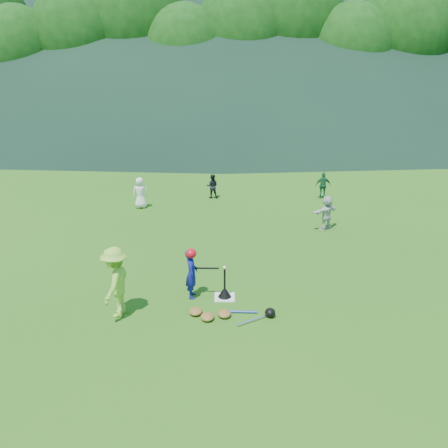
# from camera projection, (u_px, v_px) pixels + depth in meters

# --- Properties ---
(ground) EXTENTS (120.00, 120.00, 0.00)m
(ground) POSITION_uv_depth(u_px,v_px,m) (225.00, 297.00, 9.85)
(ground) COLOR #255C15
(ground) RESTS_ON ground
(home_plate) EXTENTS (0.45, 0.45, 0.02)m
(home_plate) POSITION_uv_depth(u_px,v_px,m) (225.00, 297.00, 9.84)
(home_plate) COLOR silver
(home_plate) RESTS_ON ground
(baseball) EXTENTS (0.08, 0.08, 0.08)m
(baseball) POSITION_uv_depth(u_px,v_px,m) (225.00, 268.00, 9.61)
(baseball) COLOR white
(baseball) RESTS_ON batting_tee
(batter_child) EXTENTS (0.28, 0.42, 1.14)m
(batter_child) POSITION_uv_depth(u_px,v_px,m) (192.00, 274.00, 9.71)
(batter_child) COLOR navy
(batter_child) RESTS_ON ground
(adult_coach) EXTENTS (0.69, 1.04, 1.50)m
(adult_coach) POSITION_uv_depth(u_px,v_px,m) (116.00, 282.00, 8.91)
(adult_coach) COLOR #8BC339
(adult_coach) RESTS_ON ground
(fielder_a) EXTENTS (0.63, 0.46, 1.17)m
(fielder_a) POSITION_uv_depth(u_px,v_px,m) (140.00, 193.00, 16.32)
(fielder_a) COLOR white
(fielder_a) RESTS_ON ground
(fielder_b) EXTENTS (0.49, 0.39, 0.98)m
(fielder_b) POSITION_uv_depth(u_px,v_px,m) (212.00, 186.00, 17.69)
(fielder_b) COLOR black
(fielder_b) RESTS_ON ground
(fielder_c) EXTENTS (0.63, 0.27, 1.07)m
(fielder_c) POSITION_uv_depth(u_px,v_px,m) (323.00, 185.00, 17.63)
(fielder_c) COLOR #1A5835
(fielder_c) RESTS_ON ground
(fielder_d) EXTENTS (1.05, 0.86, 1.13)m
(fielder_d) POSITION_uv_depth(u_px,v_px,m) (326.00, 213.00, 14.04)
(fielder_d) COLOR silver
(fielder_d) RESTS_ON ground
(batting_tee) EXTENTS (0.30, 0.30, 0.68)m
(batting_tee) POSITION_uv_depth(u_px,v_px,m) (225.00, 292.00, 9.81)
(batting_tee) COLOR black
(batting_tee) RESTS_ON home_plate
(batter_gear) EXTENTS (0.73, 0.26, 0.50)m
(batter_gear) POSITION_uv_depth(u_px,v_px,m) (192.00, 255.00, 9.56)
(batter_gear) COLOR #B90C1A
(batter_gear) RESTS_ON ground
(equipment_pile) EXTENTS (1.80, 0.70, 0.19)m
(equipment_pile) POSITION_uv_depth(u_px,v_px,m) (224.00, 314.00, 9.05)
(equipment_pile) COLOR olive
(equipment_pile) RESTS_ON ground
(outfield_fence) EXTENTS (70.07, 0.08, 1.33)m
(outfield_fence) POSITION_uv_depth(u_px,v_px,m) (222.00, 127.00, 36.12)
(outfield_fence) COLOR gray
(outfield_fence) RESTS_ON ground
(tree_line) EXTENTS (70.04, 11.40, 14.82)m
(tree_line) POSITION_uv_depth(u_px,v_px,m) (224.00, 35.00, 39.21)
(tree_line) COLOR #382314
(tree_line) RESTS_ON ground
(distant_hills) EXTENTS (155.00, 140.00, 32.00)m
(distant_hills) POSITION_uv_depth(u_px,v_px,m) (181.00, 18.00, 82.39)
(distant_hills) COLOR black
(distant_hills) RESTS_ON ground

